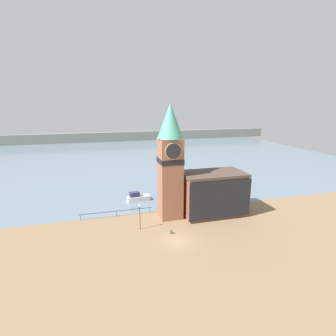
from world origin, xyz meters
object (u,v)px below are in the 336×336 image
Objects in this scene: mooring_bollard_near at (171,231)px; lamp_post at (140,213)px; clock_tower at (170,159)px; pier_building at (213,193)px; boat_near at (138,197)px.

mooring_bollard_near is 5.91m from lamp_post.
mooring_bollard_near is (-1.66, -6.41, -10.44)m from clock_tower.
lamp_post is (-6.17, -3.59, -7.85)m from clock_tower.
clock_tower is 4.73× the size of lamp_post.
pier_building is at bearing 11.24° from lamp_post.
boat_near is 16.17m from mooring_bollard_near.
lamp_post is at bearing 147.98° from mooring_bollard_near.
clock_tower is 4.23× the size of boat_near.
pier_building reaches higher than lamp_post.
pier_building is 2.69× the size of lamp_post.
pier_building is at bearing 30.16° from mooring_bollard_near.
clock_tower is 28.16× the size of mooring_bollard_near.
clock_tower is 1.76× the size of pier_building.
pier_building is 16.57m from boat_near.
mooring_bollard_near is at bearing -32.02° from lamp_post.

